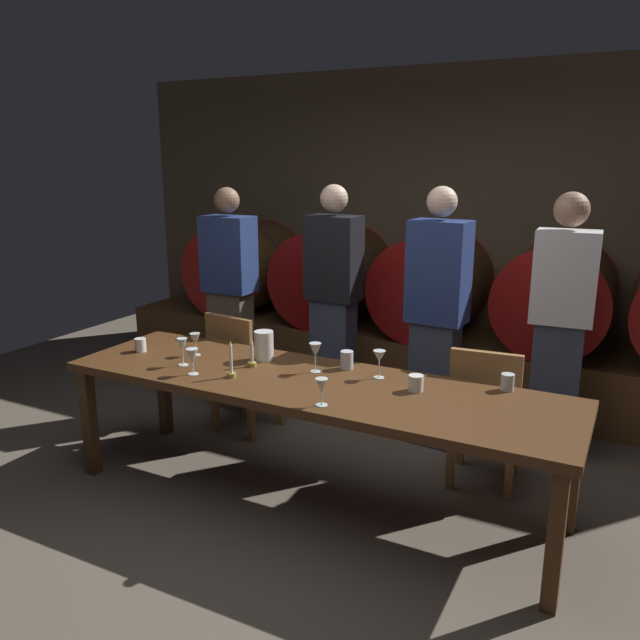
{
  "coord_description": "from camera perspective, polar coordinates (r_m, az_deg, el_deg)",
  "views": [
    {
      "loc": [
        1.52,
        -2.73,
        1.93
      ],
      "look_at": [
        -0.02,
        0.26,
        1.07
      ],
      "focal_mm": 35.66,
      "sensor_mm": 36.0,
      "label": 1
    }
  ],
  "objects": [
    {
      "name": "guest_center_left",
      "position": [
        4.69,
        1.22,
        1.64
      ],
      "size": [
        0.39,
        0.25,
        1.75
      ],
      "rotation": [
        0.0,
        0.0,
        3.12
      ],
      "color": "#33384C",
      "rests_on": "ground"
    },
    {
      "name": "dining_table",
      "position": [
        3.56,
        -0.86,
        -6.36
      ],
      "size": [
        2.9,
        0.81,
        0.74
      ],
      "color": "#4C2D16",
      "rests_on": "ground"
    },
    {
      "name": "wine_glass_center_left",
      "position": [
        3.66,
        -11.38,
        -3.26
      ],
      "size": [
        0.07,
        0.07,
        0.15
      ],
      "color": "white",
      "rests_on": "dining_table"
    },
    {
      "name": "cup_center_left",
      "position": [
        3.71,
        2.42,
        -3.6
      ],
      "size": [
        0.07,
        0.07,
        0.11
      ],
      "primitive_type": "cylinder",
      "color": "silver",
      "rests_on": "dining_table"
    },
    {
      "name": "wine_barrel_center",
      "position": [
        5.35,
        10.03,
        3.15
      ],
      "size": [
        0.83,
        0.89,
        0.83
      ],
      "color": "brown",
      "rests_on": "barrel_shelf"
    },
    {
      "name": "chair_right",
      "position": [
        3.89,
        14.62,
        -7.86
      ],
      "size": [
        0.43,
        0.43,
        0.88
      ],
      "rotation": [
        0.0,
        0.0,
        3.22
      ],
      "color": "olive",
      "rests_on": "ground"
    },
    {
      "name": "candle_left",
      "position": [
        3.77,
        -6.12,
        -3.52
      ],
      "size": [
        0.05,
        0.05,
        0.17
      ],
      "color": "olive",
      "rests_on": "dining_table"
    },
    {
      "name": "wine_barrel_right",
      "position": [
        5.15,
        20.44,
        2.03
      ],
      "size": [
        0.83,
        0.89,
        0.83
      ],
      "color": "#513319",
      "rests_on": "barrel_shelf"
    },
    {
      "name": "cup_far_left",
      "position": [
        4.19,
        -15.81,
        -2.17
      ],
      "size": [
        0.07,
        0.07,
        0.09
      ],
      "primitive_type": "cylinder",
      "color": "white",
      "rests_on": "dining_table"
    },
    {
      "name": "wine_glass_left",
      "position": [
        3.83,
        -12.26,
        -2.28
      ],
      "size": [
        0.06,
        0.06,
        0.17
      ],
      "color": "white",
      "rests_on": "dining_table"
    },
    {
      "name": "guest_far_right",
      "position": [
        4.33,
        20.76,
        -0.45
      ],
      "size": [
        0.39,
        0.26,
        1.73
      ],
      "rotation": [
        0.0,
        0.0,
        3.19
      ],
      "color": "#33384C",
      "rests_on": "ground"
    },
    {
      "name": "wine_glass_right",
      "position": [
        3.15,
        0.15,
        -6.02
      ],
      "size": [
        0.06,
        0.06,
        0.14
      ],
      "color": "silver",
      "rests_on": "dining_table"
    },
    {
      "name": "ground_plane",
      "position": [
        3.67,
        -1.67,
        -17.36
      ],
      "size": [
        8.32,
        8.32,
        0.0
      ],
      "primitive_type": "plane",
      "color": "brown"
    },
    {
      "name": "wine_glass_center_right",
      "position": [
        3.63,
        -0.42,
        -2.8
      ],
      "size": [
        0.07,
        0.07,
        0.17
      ],
      "color": "silver",
      "rests_on": "dining_table"
    },
    {
      "name": "wine_barrel_left",
      "position": [
        5.68,
        1.17,
        4.02
      ],
      "size": [
        0.83,
        0.89,
        0.83
      ],
      "color": "#513319",
      "rests_on": "barrel_shelf"
    },
    {
      "name": "guest_center_right",
      "position": [
        4.29,
        10.42,
        0.25
      ],
      "size": [
        0.4,
        0.27,
        1.76
      ],
      "rotation": [
        0.0,
        0.0,
        3.07
      ],
      "color": "#33384C",
      "rests_on": "ground"
    },
    {
      "name": "pitcher",
      "position": [
        3.87,
        -5.05,
        -2.3
      ],
      "size": [
        0.12,
        0.12,
        0.18
      ],
      "color": "white",
      "rests_on": "dining_table"
    },
    {
      "name": "wine_barrel_far_left",
      "position": [
        6.14,
        -6.72,
        4.71
      ],
      "size": [
        0.83,
        0.89,
        0.83
      ],
      "color": "brown",
      "rests_on": "barrel_shelf"
    },
    {
      "name": "wine_glass_far_right",
      "position": [
        3.55,
        5.35,
        -3.36
      ],
      "size": [
        0.07,
        0.07,
        0.16
      ],
      "color": "silver",
      "rests_on": "dining_table"
    },
    {
      "name": "barrel_shelf",
      "position": [
        5.51,
        9.92,
        -3.62
      ],
      "size": [
        5.76,
        0.9,
        0.5
      ],
      "primitive_type": "cube",
      "color": "brown",
      "rests_on": "ground"
    },
    {
      "name": "chair_left",
      "position": [
        4.56,
        -7.18,
        -4.19
      ],
      "size": [
        0.44,
        0.44,
        0.88
      ],
      "rotation": [
        0.0,
        0.0,
        3.03
      ],
      "color": "olive",
      "rests_on": "ground"
    },
    {
      "name": "back_wall",
      "position": [
        5.8,
        12.05,
        8.27
      ],
      "size": [
        6.4,
        0.24,
        2.69
      ],
      "primitive_type": "cube",
      "color": "brown",
      "rests_on": "ground"
    },
    {
      "name": "candle_right",
      "position": [
        3.59,
        -7.98,
        -4.2
      ],
      "size": [
        0.05,
        0.05,
        0.21
      ],
      "color": "olive",
      "rests_on": "dining_table"
    },
    {
      "name": "wine_glass_far_left",
      "position": [
        4.01,
        -11.15,
        -1.77
      ],
      "size": [
        0.07,
        0.07,
        0.14
      ],
      "color": "silver",
      "rests_on": "dining_table"
    },
    {
      "name": "cup_center_right",
      "position": [
        3.4,
        8.6,
        -5.62
      ],
      "size": [
        0.08,
        0.08,
        0.09
      ],
      "primitive_type": "cylinder",
      "color": "white",
      "rests_on": "dining_table"
    },
    {
      "name": "cup_far_right",
      "position": [
        3.51,
        16.48,
        -5.37
      ],
      "size": [
        0.07,
        0.07,
        0.09
      ],
      "primitive_type": "cylinder",
      "color": "silver",
      "rests_on": "dining_table"
    },
    {
      "name": "guest_far_left",
      "position": [
        4.94,
        -8.06,
        1.94
      ],
      "size": [
        0.38,
        0.25,
        1.72
      ],
      "rotation": [
        0.0,
        0.0,
        3.16
      ],
      "color": "brown",
      "rests_on": "ground"
    }
  ]
}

